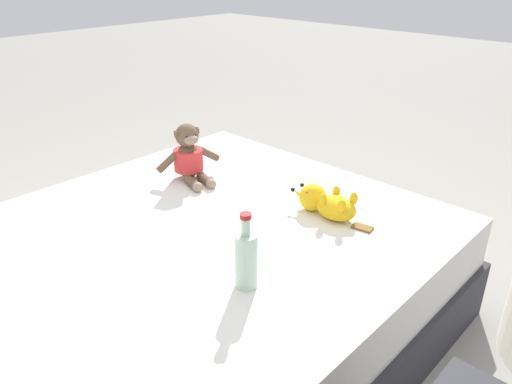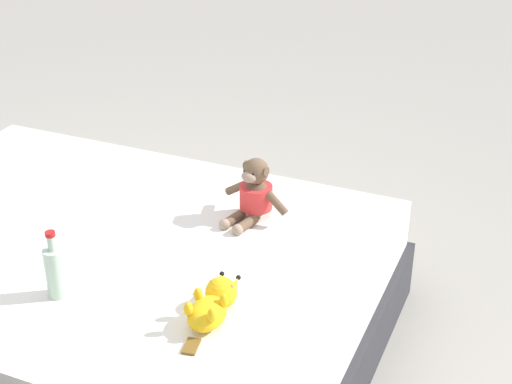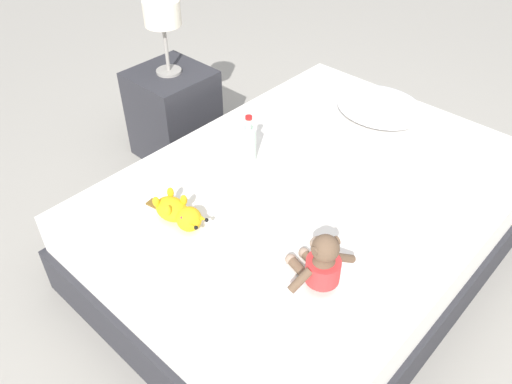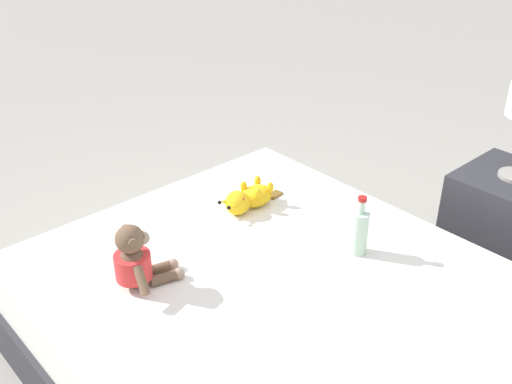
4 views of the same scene
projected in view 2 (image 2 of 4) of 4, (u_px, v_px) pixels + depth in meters
ground_plane at (111, 335)px, 2.94m from camera, size 16.00×16.00×0.00m
bed at (106, 289)px, 2.84m from camera, size 1.45×1.96×0.43m
plush_monkey at (254, 194)px, 2.82m from camera, size 0.24×0.28×0.24m
plush_yellow_creature at (213, 304)px, 2.31m from camera, size 0.33×0.11×0.10m
glass_bottle at (56, 271)px, 2.39m from camera, size 0.07×0.07×0.23m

